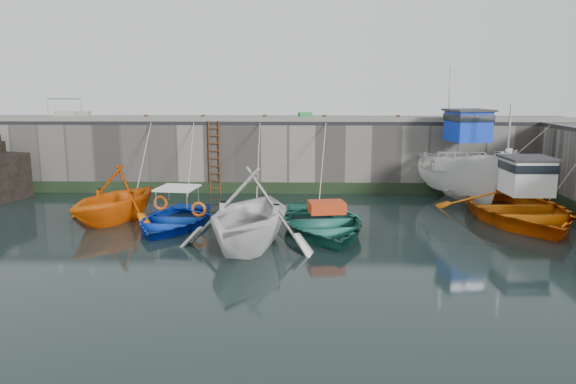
{
  "coord_description": "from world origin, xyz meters",
  "views": [
    {
      "loc": [
        1.84,
        -14.34,
        4.75
      ],
      "look_at": [
        1.37,
        4.11,
        1.2
      ],
      "focal_mm": 35.0,
      "sensor_mm": 36.0,
      "label": 1
    }
  ],
  "objects_px": {
    "ladder": "(214,158)",
    "fish_crate": "(305,116)",
    "boat_near_navy": "(321,231)",
    "bollard_d": "(324,118)",
    "boat_far_orange": "(517,208)",
    "bollard_e": "(398,118)",
    "boat_near_blue": "(173,225)",
    "bollard_c": "(265,118)",
    "boat_far_white": "(459,171)",
    "boat_near_white": "(116,220)",
    "bollard_b": "(203,118)",
    "bollard_a": "(146,118)",
    "boat_near_blacktrim": "(250,246)"
  },
  "relations": [
    {
      "from": "ladder",
      "to": "fish_crate",
      "type": "bearing_deg",
      "value": 24.9
    },
    {
      "from": "boat_near_navy",
      "to": "bollard_d",
      "type": "bearing_deg",
      "value": 77.97
    },
    {
      "from": "boat_far_orange",
      "to": "bollard_e",
      "type": "height_order",
      "value": "boat_far_orange"
    },
    {
      "from": "boat_near_blue",
      "to": "bollard_c",
      "type": "xyz_separation_m",
      "value": [
        2.76,
        6.06,
        3.3
      ]
    },
    {
      "from": "boat_far_orange",
      "to": "bollard_e",
      "type": "relative_size",
      "value": 24.67
    },
    {
      "from": "boat_near_blue",
      "to": "boat_far_orange",
      "type": "height_order",
      "value": "boat_far_orange"
    },
    {
      "from": "boat_far_white",
      "to": "bollard_d",
      "type": "bearing_deg",
      "value": 157.44
    },
    {
      "from": "bollard_c",
      "to": "fish_crate",
      "type": "bearing_deg",
      "value": 40.48
    },
    {
      "from": "boat_near_white",
      "to": "boat_far_orange",
      "type": "relative_size",
      "value": 0.62
    },
    {
      "from": "boat_near_navy",
      "to": "bollard_e",
      "type": "relative_size",
      "value": 19.17
    },
    {
      "from": "bollard_b",
      "to": "bollard_d",
      "type": "relative_size",
      "value": 1.0
    },
    {
      "from": "boat_near_navy",
      "to": "bollard_d",
      "type": "xyz_separation_m",
      "value": [
        0.32,
        6.7,
        3.3
      ]
    },
    {
      "from": "boat_near_blue",
      "to": "bollard_b",
      "type": "height_order",
      "value": "bollard_b"
    },
    {
      "from": "bollard_b",
      "to": "boat_near_white",
      "type": "bearing_deg",
      "value": -112.79
    },
    {
      "from": "boat_near_white",
      "to": "bollard_a",
      "type": "xyz_separation_m",
      "value": [
        -0.24,
        5.37,
        3.3
      ]
    },
    {
      "from": "bollard_a",
      "to": "boat_near_navy",
      "type": "bearing_deg",
      "value": -41.85
    },
    {
      "from": "boat_far_orange",
      "to": "fish_crate",
      "type": "relative_size",
      "value": 11.81
    },
    {
      "from": "boat_near_blue",
      "to": "boat_near_blacktrim",
      "type": "xyz_separation_m",
      "value": [
        2.84,
        -2.41,
        0.0
      ]
    },
    {
      "from": "boat_near_blue",
      "to": "boat_near_blacktrim",
      "type": "height_order",
      "value": "boat_near_blacktrim"
    },
    {
      "from": "boat_near_navy",
      "to": "bollard_a",
      "type": "distance_m",
      "value": 10.57
    },
    {
      "from": "boat_far_orange",
      "to": "bollard_a",
      "type": "height_order",
      "value": "boat_far_orange"
    },
    {
      "from": "bollard_b",
      "to": "bollard_d",
      "type": "xyz_separation_m",
      "value": [
        5.3,
        0.0,
        0.0
      ]
    },
    {
      "from": "fish_crate",
      "to": "bollard_c",
      "type": "distance_m",
      "value": 2.32
    },
    {
      "from": "boat_near_blacktrim",
      "to": "boat_far_white",
      "type": "distance_m",
      "value": 11.0
    },
    {
      "from": "boat_near_navy",
      "to": "bollard_b",
      "type": "relative_size",
      "value": 19.17
    },
    {
      "from": "boat_near_blue",
      "to": "boat_far_orange",
      "type": "bearing_deg",
      "value": 13.38
    },
    {
      "from": "boat_near_navy",
      "to": "bollard_a",
      "type": "xyz_separation_m",
      "value": [
        -7.48,
        6.7,
        3.3
      ]
    },
    {
      "from": "boat_near_white",
      "to": "boat_far_orange",
      "type": "xyz_separation_m",
      "value": [
        14.26,
        0.43,
        0.45
      ]
    },
    {
      "from": "ladder",
      "to": "boat_near_navy",
      "type": "distance_m",
      "value": 7.95
    },
    {
      "from": "boat_near_white",
      "to": "boat_near_blacktrim",
      "type": "bearing_deg",
      "value": -9.97
    },
    {
      "from": "boat_far_white",
      "to": "bollard_a",
      "type": "relative_size",
      "value": 27.59
    },
    {
      "from": "boat_near_blue",
      "to": "bollard_c",
      "type": "distance_m",
      "value": 7.43
    },
    {
      "from": "boat_near_white",
      "to": "bollard_a",
      "type": "distance_m",
      "value": 6.31
    },
    {
      "from": "boat_near_navy",
      "to": "boat_far_white",
      "type": "height_order",
      "value": "boat_far_white"
    },
    {
      "from": "boat_near_blacktrim",
      "to": "bollard_e",
      "type": "bearing_deg",
      "value": 66.63
    },
    {
      "from": "bollard_c",
      "to": "bollard_e",
      "type": "xyz_separation_m",
      "value": [
        5.8,
        0.0,
        0.0
      ]
    },
    {
      "from": "boat_near_blacktrim",
      "to": "bollard_d",
      "type": "xyz_separation_m",
      "value": [
        2.52,
        8.47,
        3.3
      ]
    },
    {
      "from": "boat_far_white",
      "to": "fish_crate",
      "type": "xyz_separation_m",
      "value": [
        -6.45,
        2.67,
        2.13
      ]
    },
    {
      "from": "ladder",
      "to": "boat_near_white",
      "type": "bearing_deg",
      "value": -118.7
    },
    {
      "from": "boat_near_white",
      "to": "fish_crate",
      "type": "distance_m",
      "value": 10.17
    },
    {
      "from": "boat_far_orange",
      "to": "bollard_b",
      "type": "xyz_separation_m",
      "value": [
        -12.0,
        4.94,
        2.85
      ]
    },
    {
      "from": "bollard_a",
      "to": "bollard_d",
      "type": "bearing_deg",
      "value": 0.0
    },
    {
      "from": "boat_near_white",
      "to": "bollard_b",
      "type": "distance_m",
      "value": 6.7
    },
    {
      "from": "bollard_d",
      "to": "boat_far_white",
      "type": "bearing_deg",
      "value": -11.71
    },
    {
      "from": "boat_near_white",
      "to": "boat_far_white",
      "type": "height_order",
      "value": "boat_far_white"
    },
    {
      "from": "bollard_a",
      "to": "bollard_c",
      "type": "bearing_deg",
      "value": 0.0
    },
    {
      "from": "boat_near_white",
      "to": "bollard_a",
      "type": "bearing_deg",
      "value": 114.22
    },
    {
      "from": "fish_crate",
      "to": "boat_near_white",
      "type": "bearing_deg",
      "value": -151.63
    },
    {
      "from": "boat_near_blacktrim",
      "to": "boat_far_white",
      "type": "relative_size",
      "value": 0.65
    },
    {
      "from": "boat_far_orange",
      "to": "boat_near_white",
      "type": "bearing_deg",
      "value": -179.97
    }
  ]
}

